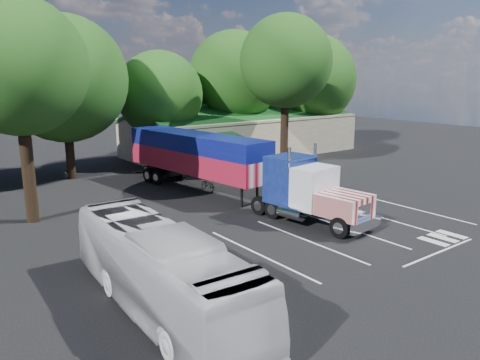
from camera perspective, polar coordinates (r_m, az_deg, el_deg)
ground at (r=28.95m, az=-0.24°, el=-4.12°), size 120.00×120.00×0.00m
event_hall at (r=50.57m, az=0.14°, el=5.75°), size 24.20×14.12×5.55m
tree_row_c at (r=40.09m, az=-20.67°, el=11.45°), size 10.00×10.00×13.05m
tree_row_d at (r=44.74m, az=-9.77°, el=10.27°), size 8.00×8.00×10.60m
tree_row_e at (r=49.90m, az=-0.69°, el=12.42°), size 9.60×9.60×12.90m
tree_row_f at (r=55.56m, az=8.59°, el=12.01°), size 10.40×10.40×13.00m
tree_near_left at (r=28.83m, az=-25.48°, el=12.35°), size 7.60×7.60×12.65m
tree_near_right at (r=41.60m, az=5.60°, el=14.17°), size 8.00×8.00×13.50m
semi_truck at (r=32.29m, az=-2.30°, el=2.21°), size 5.14×21.24×4.42m
woman at (r=31.50m, az=6.32°, el=-0.99°), size 0.74×0.83×1.92m
bicycle at (r=34.68m, az=-3.93°, el=-0.50°), size 0.66×1.77×0.92m
tour_bus at (r=17.30m, az=-9.61°, el=-10.78°), size 3.10×11.33×3.13m
silver_sedan at (r=41.67m, az=-5.15°, el=2.19°), size 4.89×2.10×1.57m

